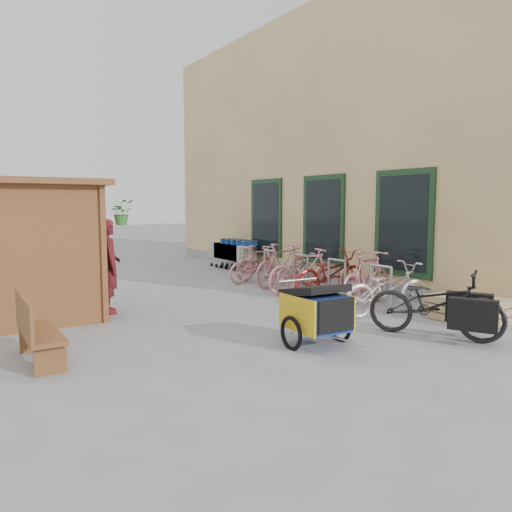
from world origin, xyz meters
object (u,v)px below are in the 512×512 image
bike_4 (295,271)px  bike_6 (256,266)px  child_trailer (317,310)px  bench (35,329)px  person_kiosk (109,266)px  bike_0 (387,289)px  bike_5 (283,265)px  cargo_bike (437,304)px  bike_3 (305,271)px  pallet_stack (470,308)px  bike_2 (331,274)px  shopping_carts (232,251)px  kiosk (32,231)px  bike_7 (259,263)px  bike_1 (367,278)px

bike_4 → bike_6: (-0.26, 1.32, 0.01)m
bike_6 → child_trailer: bearing=151.7°
bench → person_kiosk: (1.67, 2.41, 0.42)m
bike_0 → child_trailer: bearing=117.8°
person_kiosk → child_trailer: bearing=-143.7°
bike_0 → bike_4: bearing=2.7°
bike_5 → person_kiosk: bearing=87.8°
cargo_bike → bike_3: (0.58, 3.85, 0.02)m
pallet_stack → bike_2: bearing=100.3°
person_kiosk → bike_0: size_ratio=0.95×
shopping_carts → cargo_bike: bearing=-99.6°
bike_0 → bench: bearing=93.9°
bike_3 → bike_5: size_ratio=1.00×
kiosk → bike_2: 5.90m
cargo_bike → bike_5: (0.78, 4.94, 0.02)m
kiosk → child_trailer: (3.08, -3.59, -1.04)m
bike_0 → pallet_stack: bearing=-131.3°
bike_3 → bike_4: size_ratio=1.12×
bike_4 → kiosk: bearing=73.3°
child_trailer → bike_5: bearing=62.0°
pallet_stack → bike_3: size_ratio=0.68×
kiosk → bike_4: 5.86m
bike_4 → bike_7: 1.56m
bike_6 → bike_7: bike_7 is taller
kiosk → bike_5: bearing=6.8°
person_kiosk → bike_4: person_kiosk is taller
cargo_bike → bike_0: 1.56m
pallet_stack → bike_6: bearing=98.2°
bike_2 → bike_1: bearing=-179.4°
child_trailer → bike_7: 6.09m
bench → bike_3: bike_3 is taller
person_kiosk → bike_2: person_kiosk is taller
bike_2 → bike_0: bearing=170.8°
bike_6 → bike_7: (0.27, 0.24, 0.04)m
bike_2 → bike_6: 2.57m
pallet_stack → bench: 6.86m
kiosk → child_trailer: 4.85m
bike_7 → shopping_carts: bearing=-20.4°
bike_4 → bike_6: bearing=-8.8°
kiosk → bike_6: bearing=16.7°
bike_0 → bike_6: bearing=7.9°
shopping_carts → bike_2: 5.12m
person_kiosk → bike_3: bearing=-87.1°
kiosk → bike_4: kiosk is taller
shopping_carts → bike_0: size_ratio=1.14×
bench → bike_1: bike_1 is taller
person_kiosk → bike_1: (4.45, -2.09, -0.31)m
cargo_bike → bike_7: (0.90, 6.16, -0.05)m
bike_5 → bike_6: bearing=-1.2°
cargo_bike → bike_2: size_ratio=1.07×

